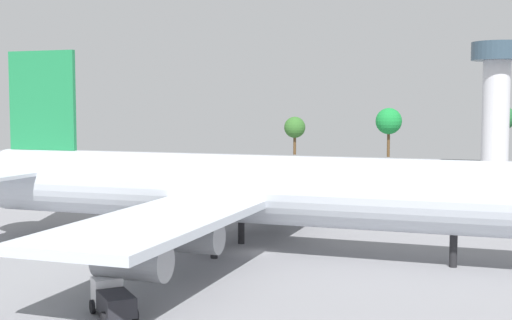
{
  "coord_description": "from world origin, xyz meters",
  "views": [
    {
      "loc": [
        22.55,
        -64.37,
        14.55
      ],
      "look_at": [
        0.0,
        0.0,
        9.17
      ],
      "focal_mm": 49.19,
      "sensor_mm": 36.0,
      "label": 1
    }
  ],
  "objects": [
    {
      "name": "cargo_airplane",
      "position": [
        -0.15,
        0.0,
        6.18
      ],
      "size": [
        64.83,
        57.02,
        20.38
      ],
      "color": "silver",
      "rests_on": "ground_plane"
    },
    {
      "name": "tree_line_backdrop",
      "position": [
        18.5,
        132.71,
        9.9
      ],
      "size": [
        119.57,
        7.36,
        14.37
      ],
      "color": "#51381E",
      "rests_on": "ground_plane"
    },
    {
      "name": "control_tower",
      "position": [
        21.27,
        106.13,
        17.81
      ],
      "size": [
        11.6,
        11.6,
        28.87
      ],
      "color": "silver",
      "rests_on": "ground_plane"
    },
    {
      "name": "cargo_loader",
      "position": [
        -15.43,
        38.37,
        1.08
      ],
      "size": [
        3.76,
        5.53,
        2.1
      ],
      "color": "silver",
      "rests_on": "ground_plane"
    },
    {
      "name": "pushback_tractor",
      "position": [
        -2.36,
        -23.09,
        1.23
      ],
      "size": [
        4.95,
        4.92,
        2.41
      ],
      "color": "silver",
      "rests_on": "ground_plane"
    },
    {
      "name": "ground_plane",
      "position": [
        0.0,
        0.0,
        0.0
      ],
      "size": [
        259.3,
        259.3,
        0.0
      ],
      "primitive_type": "plane",
      "color": "gray"
    }
  ]
}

